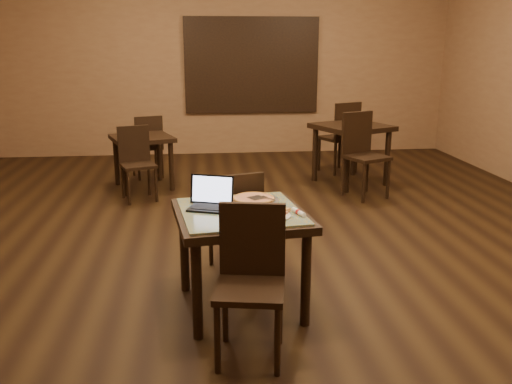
{
  "coord_description": "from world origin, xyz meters",
  "views": [
    {
      "loc": [
        -0.45,
        -4.68,
        1.94
      ],
      "look_at": [
        -0.04,
        -0.78,
        0.85
      ],
      "focal_mm": 38.0,
      "sensor_mm": 36.0,
      "label": 1
    }
  ],
  "objects": [
    {
      "name": "ground",
      "position": [
        0.0,
        0.0,
        0.0
      ],
      "size": [
        10.0,
        10.0,
        0.0
      ],
      "primitive_type": "plane",
      "color": "black",
      "rests_on": "ground"
    },
    {
      "name": "wall_back",
      "position": [
        0.0,
        5.0,
        1.5
      ],
      "size": [
        8.0,
        0.02,
        3.0
      ],
      "primitive_type": "cube",
      "color": "#96714C",
      "rests_on": "ground"
    },
    {
      "name": "mural",
      "position": [
        0.5,
        4.96,
        1.55
      ],
      "size": [
        2.34,
        0.05,
        1.64
      ],
      "color": "#286795",
      "rests_on": "wall_back"
    },
    {
      "name": "tiled_table",
      "position": [
        -0.17,
        -0.95,
        0.66
      ],
      "size": [
        1.03,
        1.03,
        0.76
      ],
      "rotation": [
        0.0,
        0.0,
        0.13
      ],
      "color": "black",
      "rests_on": "ground"
    },
    {
      "name": "chair_main_near",
      "position": [
        -0.15,
        -1.56,
        0.55
      ],
      "size": [
        0.49,
        0.49,
        0.97
      ],
      "rotation": [
        0.0,
        0.0,
        -0.18
      ],
      "color": "black",
      "rests_on": "ground"
    },
    {
      "name": "chair_main_far",
      "position": [
        -0.15,
        -0.33,
        0.51
      ],
      "size": [
        0.48,
        0.48,
        0.91
      ],
      "rotation": [
        0.0,
        0.0,
        3.4
      ],
      "color": "black",
      "rests_on": "ground"
    },
    {
      "name": "laptop",
      "position": [
        -0.37,
        -0.85,
        0.82
      ],
      "size": [
        0.39,
        0.36,
        0.23
      ],
      "rotation": [
        0.0,
        0.0,
        -0.34
      ],
      "color": "black",
      "rests_on": "tiled_table"
    },
    {
      "name": "plate",
      "position": [
        0.05,
        -1.13,
        0.77
      ],
      "size": [
        0.23,
        0.23,
        0.01
      ],
      "primitive_type": "cylinder",
      "color": "white",
      "rests_on": "tiled_table"
    },
    {
      "name": "pizza_slice",
      "position": [
        0.05,
        -1.13,
        0.79
      ],
      "size": [
        0.3,
        0.3,
        0.02
      ],
      "primitive_type": null,
      "rotation": [
        0.0,
        0.0,
        0.72
      ],
      "color": "beige",
      "rests_on": "plate"
    },
    {
      "name": "pizza_pan",
      "position": [
        -0.05,
        -0.71,
        0.77
      ],
      "size": [
        0.39,
        0.39,
        0.01
      ],
      "primitive_type": "cylinder",
      "color": "silver",
      "rests_on": "tiled_table"
    },
    {
      "name": "pizza_whole",
      "position": [
        -0.05,
        -0.71,
        0.78
      ],
      "size": [
        0.32,
        0.32,
        0.02
      ],
      "color": "beige",
      "rests_on": "pizza_pan"
    },
    {
      "name": "spatula",
      "position": [
        -0.03,
        -0.73,
        0.79
      ],
      "size": [
        0.23,
        0.29,
        0.01
      ],
      "primitive_type": "cube",
      "rotation": [
        0.0,
        0.0,
        0.51
      ],
      "color": "silver",
      "rests_on": "pizza_whole"
    },
    {
      "name": "napkin_roll",
      "position": [
        0.23,
        -1.09,
        0.78
      ],
      "size": [
        0.08,
        0.16,
        0.04
      ],
      "rotation": [
        0.0,
        0.0,
        0.32
      ],
      "color": "white",
      "rests_on": "tiled_table"
    },
    {
      "name": "other_table_a",
      "position": [
        1.67,
        2.62,
        0.7
      ],
      "size": [
        1.18,
        1.18,
        0.84
      ],
      "rotation": [
        0.0,
        0.0,
        0.42
      ],
      "color": "black",
      "rests_on": "ground"
    },
    {
      "name": "other_table_a_chair_near",
      "position": [
        1.63,
        1.98,
        0.61
      ],
      "size": [
        0.62,
        0.62,
        1.08
      ],
      "rotation": [
        0.0,
        0.0,
        0.42
      ],
      "color": "black",
      "rests_on": "ground"
    },
    {
      "name": "other_table_a_chair_far",
      "position": [
        1.71,
        3.26,
        0.61
      ],
      "size": [
        0.62,
        0.62,
        1.08
      ],
      "rotation": [
        0.0,
        0.0,
        3.56
      ],
      "color": "black",
      "rests_on": "ground"
    },
    {
      "name": "other_table_b",
      "position": [
        -1.22,
        2.69,
        0.59
      ],
      "size": [
        0.97,
        0.97,
        0.72
      ],
      "rotation": [
        0.0,
        0.0,
        0.33
      ],
      "color": "black",
      "rests_on": "ground"
    },
    {
      "name": "other_table_b_chair_near",
      "position": [
        -1.25,
        2.15,
        0.52
      ],
      "size": [
        0.51,
        0.51,
        0.93
      ],
      "rotation": [
        0.0,
        0.0,
        0.33
      ],
      "color": "black",
      "rests_on": "ground"
    },
    {
      "name": "other_table_b_chair_far",
      "position": [
        -1.2,
        3.23,
        0.52
      ],
      "size": [
        0.51,
        0.51,
        0.93
      ],
      "rotation": [
        0.0,
        0.0,
        3.47
      ],
      "color": "black",
      "rests_on": "ground"
    }
  ]
}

